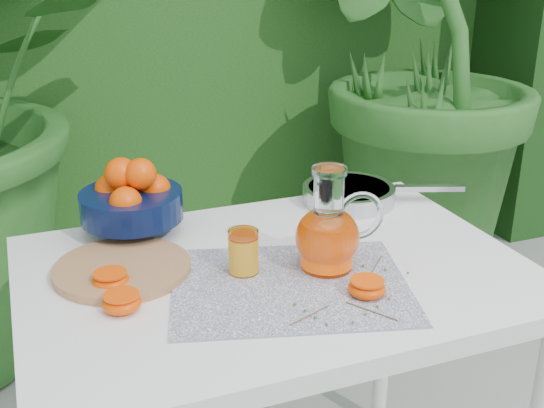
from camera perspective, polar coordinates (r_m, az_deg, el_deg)
name	(u,v)px	position (r m, az deg, el deg)	size (l,w,h in m)	color
potted_plant_right	(410,54)	(2.81, 11.49, 12.19)	(1.86, 1.86, 1.86)	#2B6020
white_table	(276,303)	(1.41, 0.30, -8.29)	(1.00, 0.70, 0.75)	white
placemat	(290,285)	(1.30, 1.51, -6.82)	(0.45, 0.35, 0.00)	#0C0E44
cutting_board	(122,269)	(1.38, -12.42, -5.30)	(0.27, 0.27, 0.02)	#A57C4A
fruit_bowl	(132,199)	(1.53, -11.67, 0.43)	(0.29, 0.29, 0.18)	black
juice_pitcher	(329,234)	(1.34, 4.76, -2.52)	(0.19, 0.14, 0.21)	white
juice_tumbler	(244,252)	(1.33, -2.40, -4.08)	(0.06, 0.06, 0.09)	white
saute_pan	(350,193)	(1.70, 6.56, 0.89)	(0.42, 0.29, 0.04)	#B7B7BB
orange_halves	(200,290)	(1.26, -6.04, -7.15)	(0.51, 0.28, 0.03)	#FA5902
thyme_sprigs	(354,295)	(1.27, 6.89, -7.58)	(0.29, 0.24, 0.01)	brown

